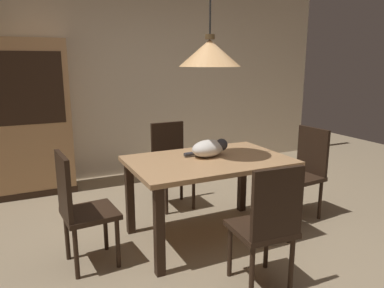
% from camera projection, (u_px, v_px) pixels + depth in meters
% --- Properties ---
extents(ground, '(10.00, 10.00, 0.00)m').
position_uv_depth(ground, '(215.00, 257.00, 3.05)').
color(ground, '#998466').
extents(back_wall, '(6.40, 0.10, 2.90)m').
position_uv_depth(back_wall, '(124.00, 72.00, 5.05)').
color(back_wall, beige).
rests_on(back_wall, ground).
extents(dining_table, '(1.40, 0.90, 0.75)m').
position_uv_depth(dining_table, '(209.00, 170.00, 3.26)').
color(dining_table, tan).
rests_on(dining_table, ground).
extents(chair_near_front, '(0.43, 0.43, 0.93)m').
position_uv_depth(chair_near_front, '(268.00, 223.00, 2.51)').
color(chair_near_front, black).
rests_on(chair_near_front, ground).
extents(chair_left_side, '(0.43, 0.43, 0.93)m').
position_uv_depth(chair_left_side, '(79.00, 205.00, 2.81)').
color(chair_left_side, black).
rests_on(chair_left_side, ground).
extents(chair_right_side, '(0.43, 0.43, 0.93)m').
position_uv_depth(chair_right_side, '(305.00, 169.00, 3.77)').
color(chair_right_side, black).
rests_on(chair_right_side, ground).
extents(chair_far_back, '(0.41, 0.41, 0.93)m').
position_uv_depth(chair_far_back, '(171.00, 161.00, 4.06)').
color(chair_far_back, black).
rests_on(chair_far_back, ground).
extents(cat_sleeping, '(0.40, 0.30, 0.16)m').
position_uv_depth(cat_sleeping, '(209.00, 148.00, 3.30)').
color(cat_sleeping, silver).
rests_on(cat_sleeping, dining_table).
extents(pendant_lamp, '(0.52, 0.52, 1.30)m').
position_uv_depth(pendant_lamp, '(210.00, 53.00, 3.03)').
color(pendant_lamp, '#E0A86B').
extents(hutch_bookcase, '(1.12, 0.45, 1.85)m').
position_uv_depth(hutch_bookcase, '(21.00, 122.00, 4.32)').
color(hutch_bookcase, tan).
rests_on(hutch_bookcase, ground).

